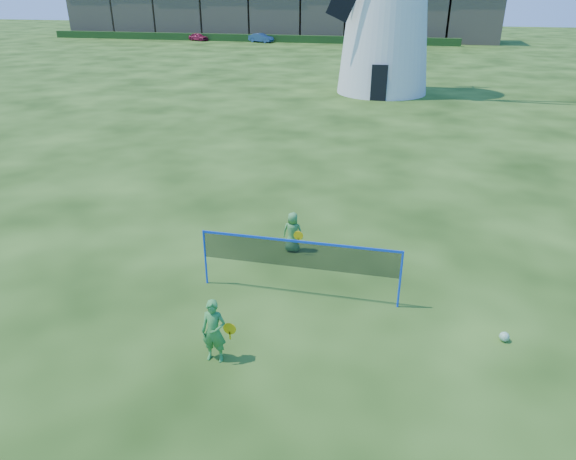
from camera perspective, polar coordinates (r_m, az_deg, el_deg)
The scene contains 9 objects.
ground at distance 13.54m, azimuth -1.31°, elevation -6.55°, with size 220.00×220.00×0.00m, color black.
badminton_net at distance 12.75m, azimuth 1.23°, elevation -2.82°, with size 5.05×0.05×1.55m.
player_girl at distance 10.92m, azimuth -8.22°, elevation -11.05°, with size 0.69×0.37×1.44m.
player_boy at distance 15.17m, azimuth 0.53°, elevation -0.23°, with size 0.66×0.43×1.22m.
play_ball at distance 12.63m, azimuth 22.88°, elevation -10.85°, with size 0.22×0.22×0.22m, color green.
terraced_houses at distance 86.08m, azimuth -1.85°, elevation 23.03°, with size 66.55×8.40×7.98m.
hedge at distance 81.33m, azimuth -5.04°, elevation 20.48°, with size 62.00×0.80×1.00m, color #193814.
car_left at distance 83.15m, azimuth -9.92°, elevation 20.36°, with size 1.31×3.25×1.11m, color maroon.
car_right at distance 79.58m, azimuth -3.00°, elevation 20.52°, with size 1.30×3.74×1.23m, color navy.
Camera 1 is at (2.92, -11.14, 7.13)m, focal length 32.04 mm.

